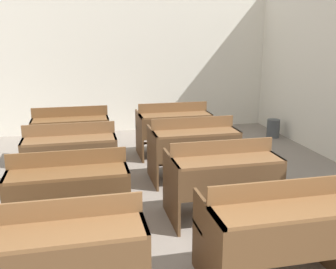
% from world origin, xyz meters
% --- Properties ---
extents(wall_back, '(6.52, 0.06, 2.81)m').
position_xyz_m(wall_back, '(0.00, 6.79, 1.41)').
color(wall_back, white).
rests_on(wall_back, ground_plane).
extents(bench_front_left, '(1.12, 0.71, 0.86)m').
position_xyz_m(bench_front_left, '(-0.78, 1.48, 0.47)').
color(bench_front_left, brown).
rests_on(bench_front_left, ground_plane).
extents(bench_front_right, '(1.12, 0.71, 0.86)m').
position_xyz_m(bench_front_right, '(0.82, 1.46, 0.47)').
color(bench_front_right, brown).
rests_on(bench_front_right, ground_plane).
extents(bench_second_left, '(1.12, 0.71, 0.86)m').
position_xyz_m(bench_second_left, '(-0.76, 2.62, 0.47)').
color(bench_second_left, '#53371E').
rests_on(bench_second_left, ground_plane).
extents(bench_second_right, '(1.12, 0.71, 0.86)m').
position_xyz_m(bench_second_right, '(0.82, 2.64, 0.47)').
color(bench_second_right, brown).
rests_on(bench_second_right, ground_plane).
extents(bench_third_left, '(1.12, 0.71, 0.86)m').
position_xyz_m(bench_third_left, '(-0.76, 3.80, 0.47)').
color(bench_third_left, brown).
rests_on(bench_third_left, ground_plane).
extents(bench_third_right, '(1.12, 0.71, 0.86)m').
position_xyz_m(bench_third_right, '(0.83, 3.80, 0.47)').
color(bench_third_right, brown).
rests_on(bench_third_right, ground_plane).
extents(bench_back_left, '(1.12, 0.71, 0.86)m').
position_xyz_m(bench_back_left, '(-0.77, 4.93, 0.47)').
color(bench_back_left, '#53361D').
rests_on(bench_back_left, ground_plane).
extents(bench_back_right, '(1.12, 0.71, 0.86)m').
position_xyz_m(bench_back_right, '(0.83, 4.93, 0.47)').
color(bench_back_right, brown).
rests_on(bench_back_right, ground_plane).
extents(wastepaper_bin, '(0.24, 0.24, 0.34)m').
position_xyz_m(wastepaper_bin, '(2.95, 5.60, 0.17)').
color(wastepaper_bin, '#474C51').
rests_on(wastepaper_bin, ground_plane).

